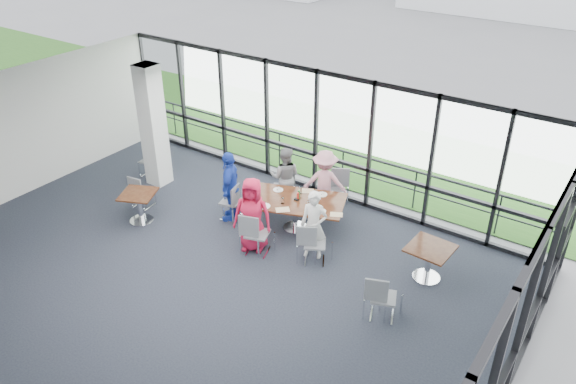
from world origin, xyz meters
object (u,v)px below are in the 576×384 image
Objects in this scene: structural_column at (153,126)px; main_table at (295,204)px; side_table_left at (139,198)px; chair_main_nl at (257,234)px; chair_main_nr at (315,244)px; chair_main_end at (231,201)px; chair_main_fr at (332,189)px; diner_far_left at (285,177)px; diner_far_right at (325,182)px; diner_near_right at (314,225)px; side_table_right at (430,252)px; chair_main_fl at (281,187)px; diner_end at (230,186)px; diner_near_left at (252,215)px; chair_spare_r at (384,297)px; chair_spare_lb at (150,161)px; chair_spare_la at (142,191)px.

structural_column reaches higher than main_table.
main_table is at bearing 29.72° from side_table_left.
chair_main_nr is (1.19, 0.41, -0.03)m from chair_main_nl.
main_table is 2.76× the size of chair_main_end.
diner_far_left is at bearing 0.27° from chair_main_fr.
chair_main_nr is at bearing 89.79° from diner_far_right.
diner_near_right reaches higher than chair_main_nl.
chair_main_nl is at bearing 56.44° from diner_far_right.
side_table_right is 2.33m from chair_main_nr.
chair_main_fl is (-4.19, 0.81, -0.22)m from side_table_right.
diner_far_left is at bearing 109.75° from chair_main_nr.
diner_near_left is at bearing 34.58° from diner_end.
diner_near_right reaches higher than chair_main_fl.
diner_near_right reaches higher than chair_main_end.
chair_main_fl is 4.61m from chair_spare_r.
chair_main_nl is 1.07× the size of chair_spare_lb.
chair_spare_r reaches higher than chair_main_end.
diner_near_right is 5.61m from chair_spare_lb.
diner_end reaches higher than diner_near_left.
main_table is 1.14m from diner_near_right.
diner_end is at bearing 132.79° from chair_main_nl.
side_table_right is at bearing 80.61° from chair_main_end.
structural_column is 1.29× the size of main_table.
side_table_left is 3.08m from chair_main_nl.
diner_far_right is at bearing 106.66° from diner_end.
diner_far_right is (4.38, 1.18, -0.79)m from structural_column.
main_table is at bearing 11.85° from chair_spare_la.
side_table_left is at bearing -170.66° from main_table.
diner_near_left reaches higher than chair_spare_la.
diner_near_right is at bearing 164.50° from chair_spare_lb.
structural_column reaches higher than diner_far_left.
chair_main_nr is at bearing -69.46° from diner_near_right.
diner_near_left is 1.88× the size of chair_spare_lb.
diner_near_left reaches higher than main_table.
chair_main_fl is (0.53, 1.28, -0.46)m from diner_end.
diner_end is 2.50m from chair_main_fr.
diner_near_left is 1.35m from diner_end.
diner_end is (-0.68, -1.24, 0.10)m from diner_far_left.
diner_far_left is 3.50m from chair_spare_la.
structural_column reaches higher than diner_far_right.
chair_main_nr is at bearing -2.30° from chair_spare_la.
diner_near_right reaches higher than chair_main_fr.
structural_column is at bearing -121.72° from diner_end.
chair_main_fl is at bearing 86.49° from diner_near_left.
chair_spare_r is at bearing -43.42° from diner_near_right.
chair_main_end is at bearing 133.04° from chair_main_nl.
diner_far_right is at bearing 86.19° from chair_main_nr.
diner_end is (1.68, 1.32, 0.25)m from side_table_left.
diner_far_right is 4.94m from chair_spare_lb.
chair_main_fr is at bearing 56.77° from diner_near_left.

